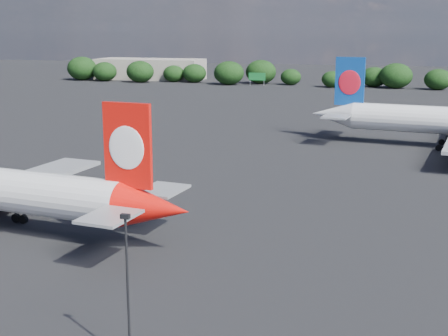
# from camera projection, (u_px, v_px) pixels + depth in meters

# --- Properties ---
(ground) EXTENTS (500.00, 500.00, 0.00)m
(ground) POSITION_uv_depth(u_px,v_px,m) (210.00, 148.00, 106.13)
(ground) COLOR black
(ground) RESTS_ON ground
(apron_lamp_post) EXTENTS (0.55, 0.30, 9.59)m
(apron_lamp_post) POSITION_uv_depth(u_px,v_px,m) (128.00, 281.00, 37.01)
(apron_lamp_post) COLOR black
(apron_lamp_post) RESTS_ON ground
(terminal_building) EXTENTS (42.00, 16.00, 8.00)m
(terminal_building) POSITION_uv_depth(u_px,v_px,m) (150.00, 69.00, 246.34)
(terminal_building) COLOR gray
(terminal_building) RESTS_ON ground
(highway_sign) EXTENTS (6.00, 0.30, 4.50)m
(highway_sign) POSITION_uv_depth(u_px,v_px,m) (257.00, 77.00, 219.11)
(highway_sign) COLOR #146428
(highway_sign) RESTS_ON ground
(billboard_yellow) EXTENTS (5.00, 0.30, 5.50)m
(billboard_yellow) POSITION_uv_depth(u_px,v_px,m) (345.00, 75.00, 216.66)
(billboard_yellow) COLOR yellow
(billboard_yellow) RESTS_ON ground
(horizon_treeline) EXTENTS (205.73, 16.59, 9.07)m
(horizon_treeline) POSITION_uv_depth(u_px,v_px,m) (328.00, 75.00, 216.55)
(horizon_treeline) COLOR black
(horizon_treeline) RESTS_ON ground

